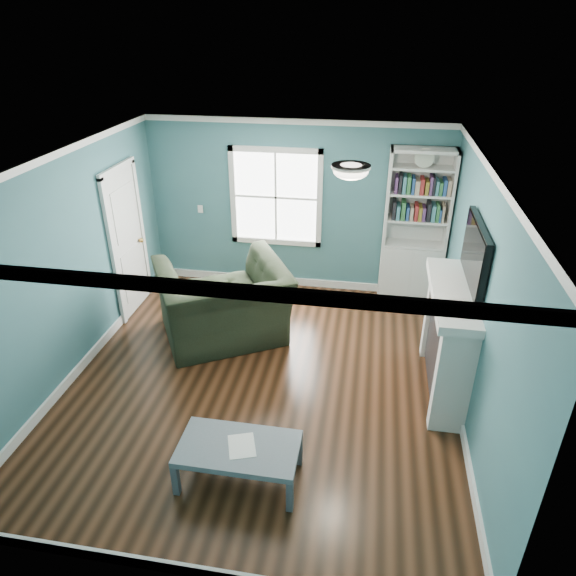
# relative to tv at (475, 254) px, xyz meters

# --- Properties ---
(floor) EXTENTS (5.00, 5.00, 0.00)m
(floor) POSITION_rel_tv_xyz_m (-2.20, -0.20, -1.72)
(floor) COLOR black
(floor) RESTS_ON ground
(room_walls) EXTENTS (5.00, 5.00, 5.00)m
(room_walls) POSITION_rel_tv_xyz_m (-2.20, -0.20, -0.14)
(room_walls) COLOR #376671
(room_walls) RESTS_ON ground
(trim) EXTENTS (4.50, 5.00, 2.60)m
(trim) POSITION_rel_tv_xyz_m (-2.20, -0.20, -0.49)
(trim) COLOR white
(trim) RESTS_ON ground
(window) EXTENTS (1.40, 0.06, 1.50)m
(window) POSITION_rel_tv_xyz_m (-2.50, 2.29, -0.27)
(window) COLOR white
(window) RESTS_ON room_walls
(bookshelf) EXTENTS (0.90, 0.35, 2.31)m
(bookshelf) POSITION_rel_tv_xyz_m (-0.43, 2.10, -0.80)
(bookshelf) COLOR silver
(bookshelf) RESTS_ON ground
(fireplace) EXTENTS (0.44, 1.58, 1.30)m
(fireplace) POSITION_rel_tv_xyz_m (-0.12, 0.00, -1.09)
(fireplace) COLOR black
(fireplace) RESTS_ON ground
(tv) EXTENTS (0.06, 1.10, 0.65)m
(tv) POSITION_rel_tv_xyz_m (0.00, 0.00, 0.00)
(tv) COLOR black
(tv) RESTS_ON fireplace
(door) EXTENTS (0.12, 0.98, 2.17)m
(door) POSITION_rel_tv_xyz_m (-4.42, 1.20, -0.65)
(door) COLOR silver
(door) RESTS_ON ground
(ceiling_fixture) EXTENTS (0.38, 0.38, 0.15)m
(ceiling_fixture) POSITION_rel_tv_xyz_m (-1.30, -0.10, 0.82)
(ceiling_fixture) COLOR white
(ceiling_fixture) RESTS_ON room_walls
(light_switch) EXTENTS (0.08, 0.01, 0.12)m
(light_switch) POSITION_rel_tv_xyz_m (-3.70, 2.28, -0.52)
(light_switch) COLOR white
(light_switch) RESTS_ON room_walls
(recliner) EXTENTS (1.90, 1.69, 1.39)m
(recliner) POSITION_rel_tv_xyz_m (-2.90, 0.63, -1.03)
(recliner) COLOR black
(recliner) RESTS_ON ground
(coffee_table) EXTENTS (1.10, 0.60, 0.40)m
(coffee_table) POSITION_rel_tv_xyz_m (-2.10, -1.69, -1.38)
(coffee_table) COLOR #494E58
(coffee_table) RESTS_ON ground
(paper_sheet) EXTENTS (0.32, 0.36, 0.00)m
(paper_sheet) POSITION_rel_tv_xyz_m (-2.07, -1.68, -1.32)
(paper_sheet) COLOR white
(paper_sheet) RESTS_ON coffee_table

